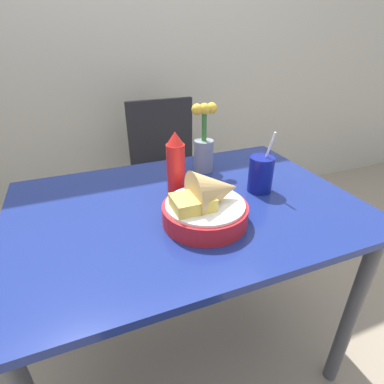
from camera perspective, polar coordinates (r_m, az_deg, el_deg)
name	(u,v)px	position (r m, az deg, el deg)	size (l,w,h in m)	color
ground_plane	(187,348)	(1.51, -0.86, -27.53)	(12.00, 12.00, 0.00)	gray
wall_window	(109,21)	(2.07, -15.45, 28.84)	(7.00, 0.06, 2.60)	#B7B2A3
dining_table	(186,231)	(1.04, -1.12, -7.37)	(1.12, 0.78, 0.75)	navy
chair_far_window	(166,164)	(1.85, -4.94, 5.29)	(0.40, 0.40, 0.90)	black
food_basket	(208,204)	(0.87, 3.07, -2.30)	(0.25, 0.25, 0.17)	red
ketchup_bottle	(176,166)	(0.99, -3.11, 5.06)	(0.06, 0.06, 0.22)	red
drink_cup	(261,175)	(1.07, 12.93, 3.13)	(0.08, 0.08, 0.22)	navy
flower_vase	(204,145)	(1.19, 2.26, 9.03)	(0.10, 0.08, 0.27)	gray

